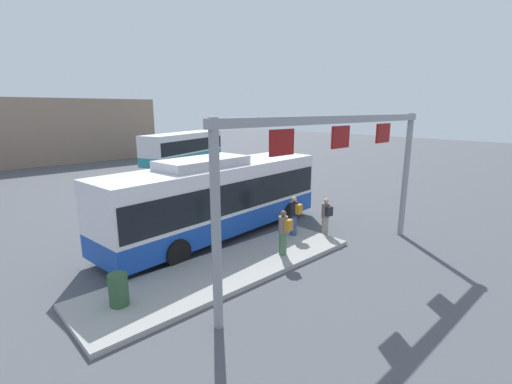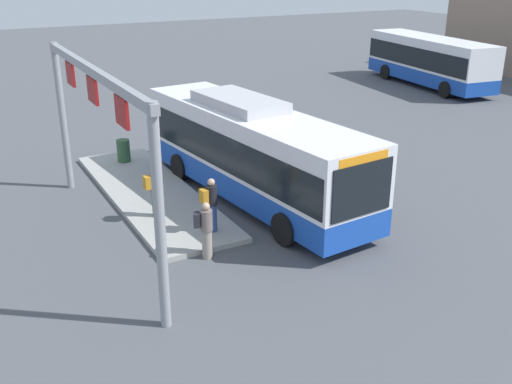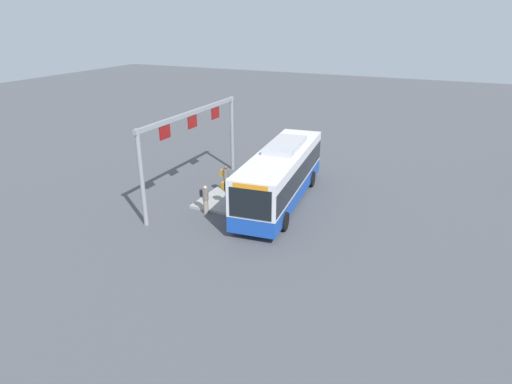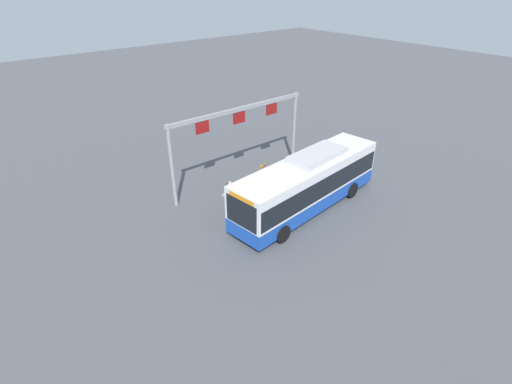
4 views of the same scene
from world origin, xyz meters
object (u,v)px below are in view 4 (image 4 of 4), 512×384
object	(u,v)px
person_boarding	(253,188)
person_waiting_near	(230,193)
bus_main	(307,182)
trash_bin	(331,159)
person_waiting_mid	(265,173)

from	to	relation	value
person_boarding	person_waiting_near	size ratio (longest dim) A/B	1.00
person_boarding	person_waiting_near	distance (m)	1.43
person_waiting_near	bus_main	bearing A→B (deg)	66.89
bus_main	person_waiting_near	xyz separation A→B (m)	(3.28, -3.20, -0.92)
bus_main	person_waiting_near	world-z (taller)	bus_main
person_waiting_near	trash_bin	world-z (taller)	person_waiting_near
person_boarding	person_waiting_mid	bearing A→B (deg)	114.89
trash_bin	person_waiting_near	bearing A→B (deg)	-2.08
bus_main	person_waiting_mid	world-z (taller)	bus_main
person_boarding	trash_bin	world-z (taller)	person_boarding
person_waiting_mid	trash_bin	distance (m)	5.88
person_waiting_mid	trash_bin	size ratio (longest dim) A/B	1.86
bus_main	trash_bin	bearing A→B (deg)	-158.53
person_boarding	bus_main	bearing A→B (deg)	33.83
bus_main	person_waiting_near	bearing A→B (deg)	-49.92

